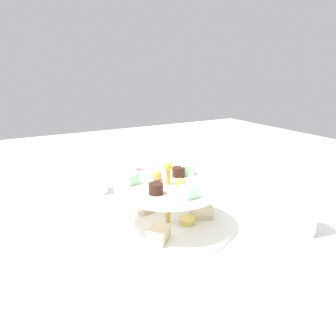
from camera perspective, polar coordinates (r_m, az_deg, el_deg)
name	(u,v)px	position (r m, az deg, el deg)	size (l,w,h in m)	color
ground_plane	(168,226)	(0.71, 0.00, -10.79)	(2.40, 2.40, 0.00)	white
tiered_serving_stand	(168,208)	(0.69, 0.04, -7.39)	(0.29, 0.29, 0.15)	white
water_glass_tall_right	(302,208)	(0.72, 23.72, -6.81)	(0.07, 0.07, 0.12)	silver
water_glass_short_left	(97,181)	(0.91, -13.03, -2.29)	(0.06, 0.06, 0.07)	silver
teacup_with_saucer	(145,174)	(0.98, -4.27, -1.16)	(0.09, 0.09, 0.05)	white
butter_knife_right	(225,182)	(0.99, 10.49, -2.52)	(0.17, 0.01, 0.00)	silver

